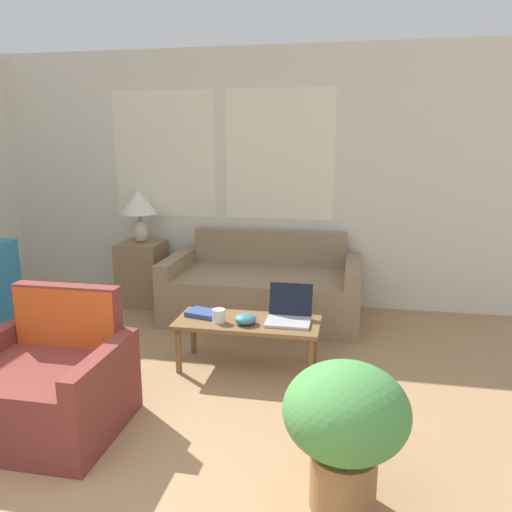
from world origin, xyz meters
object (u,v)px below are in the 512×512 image
object	(u,v)px
couch	(264,291)
table_lamp	(139,206)
armchair	(48,387)
coffee_table	(248,326)
cup_navy	(219,316)
snack_bowl	(245,319)
laptop	(289,313)
book_red	(203,313)
potted_plant	(345,422)

from	to	relation	value
couch	table_lamp	distance (m)	1.55
couch	armchair	size ratio (longest dim) A/B	2.04
couch	coffee_table	distance (m)	1.16
coffee_table	cup_navy	bearing A→B (deg)	-160.46
snack_bowl	laptop	bearing A→B (deg)	22.57
armchair	book_red	size ratio (longest dim) A/B	3.36
armchair	table_lamp	world-z (taller)	table_lamp
couch	laptop	xyz separation A→B (m)	(0.39, -1.10, 0.17)
armchair	snack_bowl	bearing A→B (deg)	42.77
table_lamp	cup_navy	bearing A→B (deg)	-49.10
laptop	snack_bowl	bearing A→B (deg)	-157.43
snack_bowl	potted_plant	xyz separation A→B (m)	(0.74, -1.29, 0.02)
armchair	snack_bowl	world-z (taller)	armchair
table_lamp	coffee_table	size ratio (longest dim) A/B	0.51
laptop	potted_plant	size ratio (longest dim) A/B	0.46
couch	laptop	world-z (taller)	couch
armchair	potted_plant	xyz separation A→B (m)	(1.75, -0.36, 0.18)
armchair	book_red	bearing A→B (deg)	58.25
laptop	potted_plant	distance (m)	1.49
armchair	laptop	bearing A→B (deg)	38.89
couch	snack_bowl	world-z (taller)	couch
armchair	book_red	world-z (taller)	armchair
laptop	couch	bearing A→B (deg)	109.44
cup_navy	armchair	bearing A→B (deg)	-130.92
snack_bowl	coffee_table	bearing A→B (deg)	88.57
cup_navy	snack_bowl	bearing A→B (deg)	0.58
laptop	book_red	xyz separation A→B (m)	(-0.67, -0.01, -0.04)
coffee_table	armchair	bearing A→B (deg)	-135.20
coffee_table	potted_plant	size ratio (longest dim) A/B	1.51
armchair	coffee_table	world-z (taller)	armchair
laptop	book_red	bearing A→B (deg)	-179.05
cup_navy	snack_bowl	world-z (taller)	cup_navy
armchair	laptop	size ratio (longest dim) A/B	2.77
laptop	armchair	bearing A→B (deg)	-141.11
armchair	snack_bowl	xyz separation A→B (m)	(1.01, 0.93, 0.16)
couch	potted_plant	xyz separation A→B (m)	(0.83, -2.52, 0.18)
couch	table_lamp	xyz separation A→B (m)	(-1.33, 0.17, 0.78)
table_lamp	potted_plant	distance (m)	3.50
book_red	cup_navy	bearing A→B (deg)	-36.77
coffee_table	cup_navy	xyz separation A→B (m)	(-0.20, -0.07, 0.09)
armchair	cup_navy	distance (m)	1.24
potted_plant	cup_navy	bearing A→B (deg)	126.21
cup_navy	book_red	size ratio (longest dim) A/B	0.37
armchair	laptop	world-z (taller)	armchair
armchair	laptop	xyz separation A→B (m)	(1.31, 1.06, 0.18)
laptop	cup_navy	distance (m)	0.52
potted_plant	coffee_table	bearing A→B (deg)	118.56
table_lamp	cup_navy	distance (m)	1.95
book_red	couch	bearing A→B (deg)	76.00
couch	armchair	bearing A→B (deg)	-113.21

